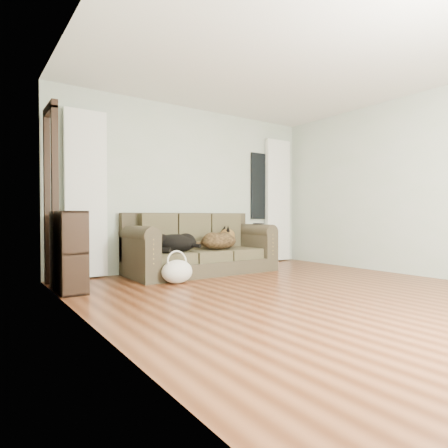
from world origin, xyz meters
TOP-DOWN VIEW (x-y plane):
  - floor at (0.00, 0.00)m, footprint 5.00×5.00m
  - ceiling at (0.00, 0.00)m, footprint 5.00×5.00m
  - wall_back at (0.00, 2.50)m, footprint 4.50×0.04m
  - wall_left at (-2.25, 0.00)m, footprint 0.04×5.00m
  - wall_right at (2.25, 0.00)m, footprint 0.04×5.00m
  - curtain_left at (-1.70, 2.42)m, footprint 0.55×0.08m
  - curtain_right at (1.80, 2.42)m, footprint 0.55×0.08m
  - window_pane at (1.45, 2.47)m, footprint 0.50×0.03m
  - door_casing at (-2.20, 2.05)m, footprint 0.07×0.60m
  - sofa at (-0.14, 1.98)m, footprint 2.20×0.95m
  - dog_black_lab at (-0.66, 1.92)m, footprint 0.74×0.65m
  - dog_shepherd at (0.13, 1.91)m, footprint 0.71×0.56m
  - tv_remote at (0.83, 1.82)m, footprint 0.09×0.17m
  - tote_bag at (-0.85, 1.41)m, footprint 0.49×0.43m
  - bookshelf at (-2.09, 1.67)m, footprint 0.31×0.74m

SIDE VIEW (x-z plane):
  - floor at x=0.00m, z-range 0.00..0.00m
  - tote_bag at x=-0.85m, z-range 0.01..0.31m
  - sofa at x=-0.14m, z-range 0.00..0.90m
  - dog_black_lab at x=-0.66m, z-range 0.35..0.61m
  - dog_shepherd at x=0.13m, z-range 0.35..0.63m
  - bookshelf at x=-2.09m, z-range 0.05..0.95m
  - tv_remote at x=0.83m, z-range 0.72..0.74m
  - door_casing at x=-2.20m, z-range 0.00..2.10m
  - curtain_left at x=-1.70m, z-range 0.02..2.27m
  - curtain_right at x=1.80m, z-range 0.02..2.27m
  - wall_back at x=0.00m, z-range 0.00..2.60m
  - wall_left at x=-2.25m, z-range 0.00..2.60m
  - wall_right at x=2.25m, z-range 0.00..2.60m
  - window_pane at x=1.45m, z-range 0.80..2.00m
  - ceiling at x=0.00m, z-range 2.60..2.60m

